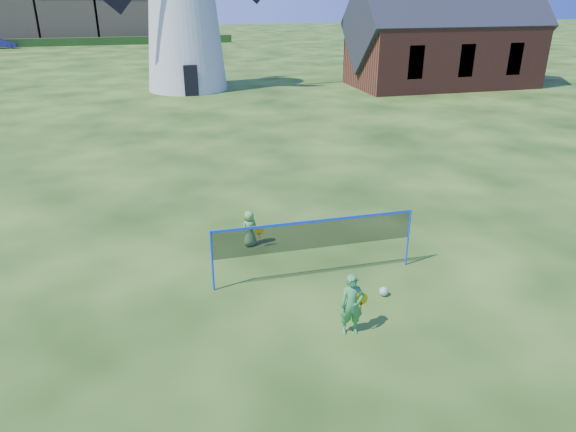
# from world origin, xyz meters

# --- Properties ---
(ground) EXTENTS (220.00, 220.00, 0.00)m
(ground) POSITION_xyz_m (0.00, 0.00, 0.00)
(ground) COLOR black
(ground) RESTS_ON ground
(windmill) EXTENTS (11.24, 5.60, 16.44)m
(windmill) POSITION_xyz_m (-0.02, 28.35, 5.90)
(windmill) COLOR silver
(windmill) RESTS_ON ground
(chapel) EXTENTS (13.80, 6.69, 11.67)m
(chapel) POSITION_xyz_m (18.54, 25.30, 3.28)
(chapel) COLOR brown
(chapel) RESTS_ON ground
(badminton_net) EXTENTS (5.05, 0.05, 1.55)m
(badminton_net) POSITION_xyz_m (0.74, -0.01, 1.14)
(badminton_net) COLOR blue
(badminton_net) RESTS_ON ground
(player_girl) EXTENTS (0.68, 0.38, 1.34)m
(player_girl) POSITION_xyz_m (0.79, -2.41, 0.67)
(player_girl) COLOR #388D45
(player_girl) RESTS_ON ground
(player_boy) EXTENTS (0.65, 0.49, 1.03)m
(player_boy) POSITION_xyz_m (-0.47, 2.14, 0.51)
(player_boy) COLOR #5A9D4C
(player_boy) RESTS_ON ground
(play_ball) EXTENTS (0.22, 0.22, 0.22)m
(play_ball) POSITION_xyz_m (2.05, -1.26, 0.11)
(play_ball) COLOR green
(play_ball) RESTS_ON ground
(car_right) EXTENTS (3.57, 1.42, 1.15)m
(car_right) POSITION_xyz_m (-20.12, 64.31, 0.58)
(car_right) COLOR navy
(car_right) RESTS_ON ground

